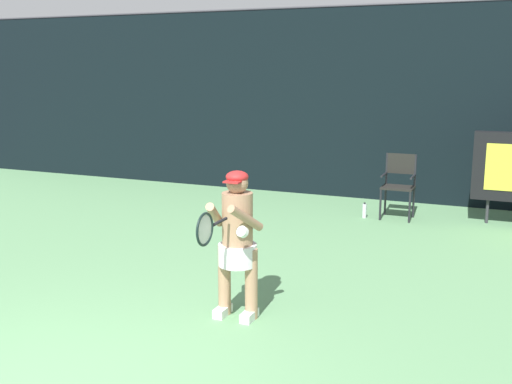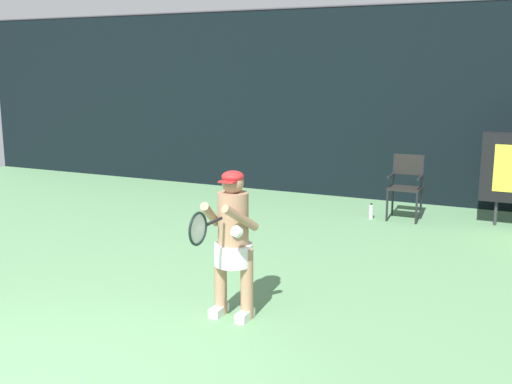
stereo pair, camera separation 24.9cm
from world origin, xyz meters
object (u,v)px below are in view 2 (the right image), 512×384
Objects in this scene: umpire_chair at (406,183)px; tennis_racket at (199,228)px; water_bottle at (371,212)px; tennis_player at (233,238)px.

umpire_chair is 5.58m from tennis_racket.
water_bottle is 4.72m from tennis_player.
tennis_player is 2.51× the size of tennis_racket.
tennis_player reaches higher than umpire_chair.
water_bottle is at bearing 87.20° from tennis_player.
water_bottle is 5.38m from tennis_racket.
tennis_player reaches higher than tennis_racket.
umpire_chair is 0.75m from water_bottle.
tennis_player is 0.68m from tennis_racket.
tennis_racket is at bearing -91.52° from tennis_player.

